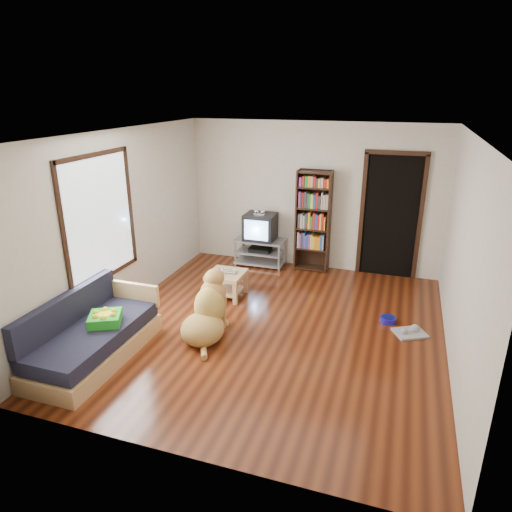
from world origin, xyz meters
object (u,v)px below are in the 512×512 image
(grey_rag, at_px, (410,333))
(coffee_table, at_px, (226,280))
(tv_stand, at_px, (260,251))
(sofa, at_px, (92,338))
(crt_tv, at_px, (261,226))
(dog, at_px, (208,313))
(green_cushion, at_px, (105,319))
(dog_bowl, at_px, (388,320))
(bookshelf, at_px, (313,216))
(laptop, at_px, (225,273))

(grey_rag, height_order, coffee_table, coffee_table)
(tv_stand, relative_size, sofa, 0.50)
(grey_rag, xyz_separation_m, coffee_table, (-2.78, 0.34, 0.27))
(crt_tv, relative_size, sofa, 0.32)
(tv_stand, height_order, dog, dog)
(tv_stand, bearing_deg, crt_tv, 90.00)
(green_cushion, xyz_separation_m, dog_bowl, (3.25, 1.92, -0.44))
(dog_bowl, distance_m, dog, 2.54)
(green_cushion, bearing_deg, crt_tv, 49.58)
(green_cushion, bearing_deg, bookshelf, 36.55)
(dog_bowl, bearing_deg, laptop, 178.51)
(laptop, distance_m, grey_rag, 2.83)
(laptop, relative_size, tv_stand, 0.38)
(tv_stand, height_order, crt_tv, crt_tv)
(grey_rag, bearing_deg, green_cushion, -154.81)
(grey_rag, height_order, bookshelf, bookshelf)
(bookshelf, bearing_deg, dog_bowl, -49.06)
(laptop, height_order, bookshelf, bookshelf)
(sofa, distance_m, dog, 1.45)
(green_cushion, relative_size, sofa, 0.20)
(bookshelf, bearing_deg, sofa, -117.32)
(laptop, relative_size, sofa, 0.19)
(crt_tv, height_order, sofa, crt_tv)
(laptop, relative_size, dog_bowl, 1.57)
(crt_tv, distance_m, bookshelf, 0.99)
(dog_bowl, height_order, grey_rag, dog_bowl)
(bookshelf, relative_size, sofa, 1.00)
(tv_stand, bearing_deg, dog_bowl, -33.35)
(laptop, bearing_deg, green_cushion, -109.17)
(tv_stand, bearing_deg, dog, -86.93)
(grey_rag, bearing_deg, crt_tv, 145.56)
(dog_bowl, xyz_separation_m, grey_rag, (0.30, -0.25, -0.03))
(coffee_table, height_order, dog, dog)
(bookshelf, xyz_separation_m, coffee_table, (-1.03, -1.58, -0.72))
(bookshelf, bearing_deg, coffee_table, -123.12)
(coffee_table, bearing_deg, tv_stand, 86.87)
(green_cushion, xyz_separation_m, dog, (1.00, 0.79, -0.15))
(sofa, relative_size, coffee_table, 3.27)
(laptop, relative_size, dog, 0.31)
(sofa, bearing_deg, laptop, 67.11)
(laptop, height_order, crt_tv, crt_tv)
(coffee_table, distance_m, dog, 1.25)
(green_cushion, relative_size, dog_bowl, 1.66)
(crt_tv, height_order, bookshelf, bookshelf)
(bookshelf, height_order, sofa, bookshelf)
(bookshelf, height_order, coffee_table, bookshelf)
(dog_bowl, bearing_deg, bookshelf, 130.94)
(green_cushion, bearing_deg, grey_rag, -1.67)
(sofa, bearing_deg, tv_stand, 74.98)
(bookshelf, distance_m, sofa, 4.26)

